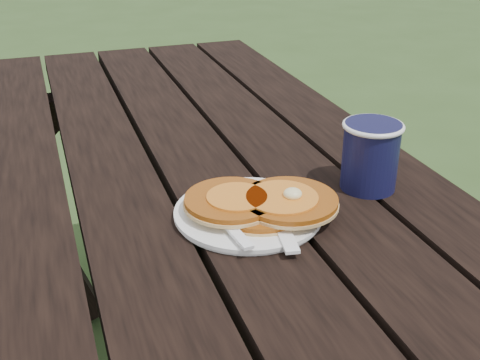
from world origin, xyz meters
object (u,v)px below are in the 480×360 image
object	(u,v)px
picnic_table	(211,344)
pancake_stack	(262,203)
coffee_cup	(371,152)
plate	(248,213)

from	to	relation	value
picnic_table	pancake_stack	world-z (taller)	pancake_stack
picnic_table	coffee_cup	world-z (taller)	coffee_cup
coffee_cup	picnic_table	bearing A→B (deg)	148.48
plate	pancake_stack	bearing A→B (deg)	-30.03
pancake_stack	coffee_cup	world-z (taller)	coffee_cup
pancake_stack	plate	bearing A→B (deg)	149.97
plate	pancake_stack	xyz separation A→B (m)	(0.02, -0.01, 0.02)
picnic_table	plate	xyz separation A→B (m)	(0.02, -0.17, 0.39)
coffee_cup	pancake_stack	bearing A→B (deg)	-169.58
pancake_stack	picnic_table	bearing A→B (deg)	100.69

